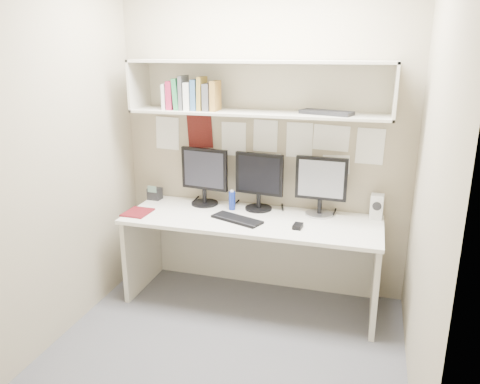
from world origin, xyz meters
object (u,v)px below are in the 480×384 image
(desk, at_px, (251,260))
(keyboard, at_px, (237,219))
(monitor_center, at_px, (259,179))
(desk_phone, at_px, (155,193))
(monitor_left, at_px, (204,174))
(speaker, at_px, (377,207))
(monitor_right, at_px, (321,184))
(maroon_notebook, at_px, (138,212))

(desk, xyz_separation_m, keyboard, (-0.09, -0.09, 0.37))
(desk, relative_size, monitor_center, 4.26)
(keyboard, bearing_deg, desk, 67.09)
(desk, height_order, desk_phone, desk_phone)
(monitor_left, distance_m, keyboard, 0.55)
(monitor_center, bearing_deg, desk_phone, -173.19)
(desk, bearing_deg, keyboard, -134.85)
(desk, distance_m, speaker, 1.07)
(monitor_left, distance_m, desk_phone, 0.51)
(monitor_left, relative_size, keyboard, 1.18)
(desk, xyz_separation_m, desk_phone, (-0.94, 0.22, 0.42))
(keyboard, bearing_deg, monitor_right, 49.72)
(monitor_center, xyz_separation_m, speaker, (0.93, 0.03, -0.16))
(monitor_left, xyz_separation_m, keyboard, (0.38, -0.31, -0.25))
(desk, distance_m, desk_phone, 1.05)
(maroon_notebook, relative_size, desk_phone, 1.77)
(keyboard, height_order, speaker, speaker)
(monitor_left, relative_size, maroon_notebook, 2.04)
(monitor_right, height_order, maroon_notebook, monitor_right)
(monitor_right, bearing_deg, desk_phone, -177.65)
(monitor_left, distance_m, monitor_center, 0.47)
(monitor_left, xyz_separation_m, monitor_center, (0.47, 0.00, -0.01))
(desk, height_order, monitor_right, monitor_right)
(desk, relative_size, monitor_left, 4.14)
(speaker, relative_size, maroon_notebook, 0.82)
(keyboard, distance_m, desk_phone, 0.90)
(monitor_left, height_order, speaker, monitor_left)
(speaker, bearing_deg, desk_phone, -175.69)
(monitor_left, bearing_deg, desk_phone, -172.51)
(maroon_notebook, bearing_deg, speaker, 14.22)
(monitor_center, bearing_deg, maroon_notebook, -150.94)
(monitor_left, distance_m, maroon_notebook, 0.63)
(desk_phone, bearing_deg, maroon_notebook, -80.75)
(keyboard, bearing_deg, maroon_notebook, -153.90)
(speaker, xyz_separation_m, maroon_notebook, (-1.85, -0.41, -0.09))
(keyboard, xyz_separation_m, desk_phone, (-0.85, 0.31, 0.04))
(monitor_center, distance_m, keyboard, 0.41)
(monitor_left, height_order, maroon_notebook, monitor_left)
(maroon_notebook, distance_m, desk_phone, 0.38)
(monitor_right, xyz_separation_m, speaker, (0.44, 0.03, -0.16))
(monitor_center, height_order, keyboard, monitor_center)
(desk, bearing_deg, monitor_right, 23.61)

